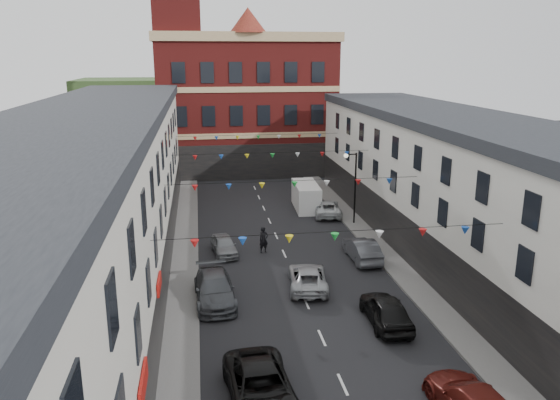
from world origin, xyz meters
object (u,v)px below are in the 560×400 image
car_left_c (261,388)px  car_right_e (362,249)px  car_left_d (215,289)px  car_left_e (224,245)px  moving_car (308,277)px  car_right_d (386,310)px  white_van (306,196)px  pedestrian (264,240)px  street_lamp (352,179)px  car_right_f (327,208)px

car_left_c → car_right_e: bearing=55.8°
car_left_d → car_left_e: car_left_d is taller
moving_car → car_left_e: bearing=-46.6°
car_right_d → white_van: (0.20, 22.40, 0.37)m
car_right_d → pedestrian: bearing=-65.2°
street_lamp → car_left_c: bearing=-114.0°
pedestrian → street_lamp: bearing=14.7°
car_left_e → street_lamp: bearing=19.7°
car_right_d → white_van: size_ratio=0.89×
car_left_e → white_van: 13.39m
street_lamp → car_right_f: 4.58m
car_left_d → white_van: white_van is taller
car_right_e → white_van: bearing=-85.3°
pedestrian → car_right_d: bearing=-86.7°
car_left_e → car_right_d: size_ratio=0.83×
car_left_d → white_van: (8.90, 18.39, 0.38)m
white_van → pedestrian: white_van is taller
street_lamp → car_right_d: (-2.95, -17.06, -3.11)m
car_left_c → white_van: 29.13m
car_right_f → car_left_d: bearing=65.0°
car_left_c → car_right_d: bearing=34.7°
car_right_d → moving_car: 5.98m
car_left_c → car_right_f: 27.24m
moving_car → pedestrian: size_ratio=2.52×
car_left_d → car_left_e: 7.71m
car_left_d → car_right_f: 19.03m
moving_car → white_van: bearing=-93.0°
white_van → pedestrian: 12.04m
car_right_f → street_lamp: bearing=122.4°
car_right_d → car_right_e: 9.24m
car_right_d → car_right_f: car_right_d is taller
car_left_c → car_right_e: (8.67, 14.90, -0.01)m
car_right_e → car_right_f: size_ratio=0.96×
street_lamp → car_right_f: bearing=114.7°
car_left_e → car_right_d: 14.02m
car_left_d → car_right_f: car_left_d is taller
car_left_d → pedestrian: bearing=61.2°
car_right_d → car_left_d: bearing=-23.3°
street_lamp → car_right_f: street_lamp is taller
car_left_c → car_right_f: (8.80, 25.78, -0.10)m
car_left_e → car_right_f: car_right_f is taller
pedestrian → white_van: bearing=44.4°
street_lamp → car_right_e: size_ratio=1.31×
car_left_d → car_right_e: bearing=24.1°
street_lamp → pedestrian: bearing=-145.2°
car_left_e → moving_car: (4.68, -6.55, 0.01)m
car_right_e → car_left_e: bearing=-16.1°
pedestrian → car_left_c: bearing=-117.3°
car_right_d → car_right_e: bearing=-97.7°
car_right_e → street_lamp: bearing=-101.3°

